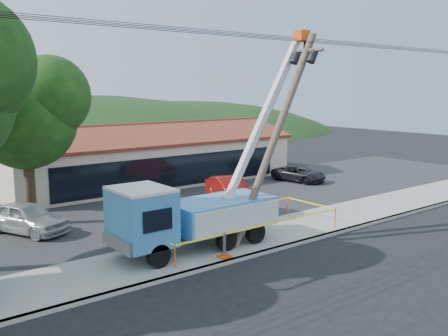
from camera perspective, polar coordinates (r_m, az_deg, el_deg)
ground at (r=21.28m, az=9.15°, el=-10.92°), size 120.00×120.00×0.00m
curb at (r=22.65m, az=5.21°, el=-9.39°), size 60.00×0.25×0.15m
sidewalk at (r=23.99m, az=2.08°, el=-8.28°), size 60.00×4.00×0.15m
parking_lot at (r=30.33m, az=-7.72°, el=-4.68°), size 60.00×12.00×0.10m
strip_mall at (r=38.75m, az=-8.63°, el=1.07°), size 22.50×8.53×4.67m
tree_lot at (r=27.64m, az=-21.79°, el=6.33°), size 6.30×5.60×8.94m
hill_center at (r=73.20m, az=-18.03°, el=3.02°), size 89.60×64.00×32.00m
hill_east at (r=82.15m, az=-4.80°, el=4.05°), size 72.80×52.00×26.00m
utility_truck at (r=22.15m, az=-3.72°, el=-5.05°), size 10.55×4.14×9.90m
leaning_pole at (r=23.57m, az=6.32°, el=4.75°), size 5.14×1.98×9.80m
caution_tape at (r=24.17m, az=2.02°, el=-6.15°), size 9.80×3.45×1.00m
car_silver at (r=27.00m, az=-21.53°, el=-7.10°), size 3.67×4.99×1.58m
car_red at (r=31.69m, az=0.68°, el=-4.09°), size 2.92×5.09×1.59m
car_dark at (r=39.07m, az=8.52°, el=-1.66°), size 2.71×4.59×1.20m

